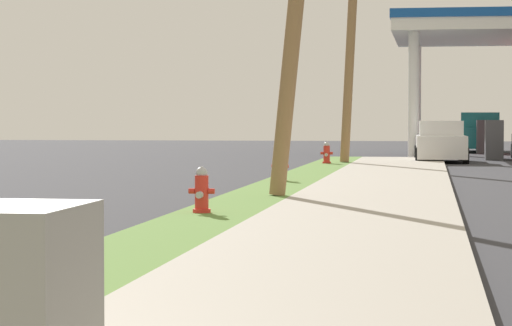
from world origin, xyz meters
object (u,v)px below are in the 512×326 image
Objects in this scene: truck_teal_at_forecourt at (480,134)px; fire_hydrant_third at (280,167)px; car_white_by_near_pump at (441,143)px; fire_hydrant_fourth at (327,154)px; utility_pole_background at (351,28)px; fire_hydrant_second at (202,193)px.

fire_hydrant_third is at bearing -101.47° from truck_teal_at_forecourt.
car_white_by_near_pump reaches higher than fire_hydrant_third.
car_white_by_near_pump is (3.90, 4.98, 0.28)m from fire_hydrant_fourth.
utility_pole_background is at bearing -131.21° from car_white_by_near_pump.
truck_teal_at_forecourt is at bearing 72.75° from fire_hydrant_fourth.
utility_pole_background is at bearing 85.91° from fire_hydrant_third.
fire_hydrant_fourth is 20.20m from truck_teal_at_forecourt.
fire_hydrant_third is 0.16× the size of car_white_by_near_pump.
fire_hydrant_second is 22.56m from utility_pole_background.
fire_hydrant_second is at bearing -89.82° from fire_hydrant_third.
utility_pole_background is 2.05× the size of car_white_by_near_pump.
truck_teal_at_forecourt is (5.99, 19.28, 0.47)m from fire_hydrant_fourth.
fire_hydrant_fourth is at bearing -128.06° from car_white_by_near_pump.
car_white_by_near_pump is at bearing 48.79° from utility_pole_background.
fire_hydrant_second is at bearing -98.67° from truck_teal_at_forecourt.
truck_teal_at_forecourt is at bearing 81.68° from car_white_by_near_pump.
fire_hydrant_fourth is at bearing 89.23° from fire_hydrant_third.
fire_hydrant_second is at bearing -92.20° from utility_pole_background.
fire_hydrant_third is at bearing 90.18° from fire_hydrant_second.
utility_pole_background is at bearing 87.80° from fire_hydrant_second.
utility_pole_background is 1.69× the size of truck_teal_at_forecourt.
fire_hydrant_third is 16.45m from car_white_by_near_pump.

